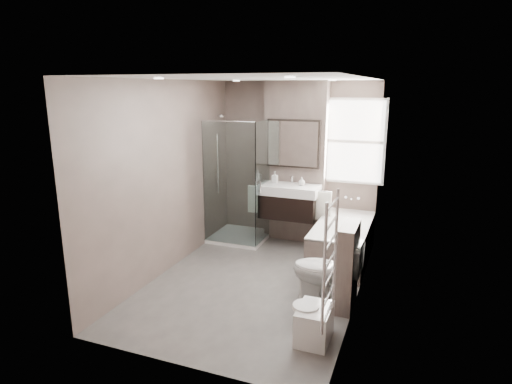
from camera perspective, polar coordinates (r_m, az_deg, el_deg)
The scene contains 15 objects.
room at distance 5.35m, azimuth 0.14°, elevation 0.87°, with size 2.70×3.90×2.70m.
vanity_pier at distance 7.01m, azimuth 5.30°, elevation 3.92°, with size 1.00×0.25×2.60m, color #675851.
vanity at distance 6.80m, azimuth 4.39°, elevation -1.20°, with size 0.95×0.47×0.66m.
mirror_cabinet at distance 6.80m, azimuth 4.98°, elevation 6.44°, with size 0.86×0.08×0.76m.
towel_left at distance 6.96m, azimuth -0.08°, elevation -0.98°, with size 0.24×0.06×0.44m, color silver.
towel_right at distance 6.66m, azimuth 8.97°, elevation -1.85°, with size 0.24×0.06×0.44m, color silver.
shower_enclosure at distance 7.04m, azimuth -1.69°, elevation -2.74°, with size 0.90×0.90×2.00m.
bathtub at distance 6.43m, azimuth 11.45°, elevation -6.31°, with size 0.75×1.60×0.57m.
window at distance 6.87m, azimuth 12.89°, elevation 6.59°, with size 0.98×0.06×1.33m.
toilet at distance 5.15m, azimuth 9.39°, elevation -10.39°, with size 0.45×0.80×0.81m, color white.
cistern_box at distance 5.08m, azimuth 12.14°, elevation -9.68°, with size 0.19×0.55×1.00m.
bidet at distance 4.54m, azimuth 7.69°, elevation -16.92°, with size 0.40×0.45×0.47m.
towel_radiator at distance 3.61m, azimuth 9.84°, elevation -8.92°, with size 0.03×0.49×1.10m.
soap_bottle_a at distance 6.86m, azimuth 2.53°, elevation 1.99°, with size 0.08×0.09×0.19m, color white.
soap_bottle_b at distance 6.73m, azimuth 6.12°, elevation 1.44°, with size 0.10×0.10×0.13m, color white.
Camera 1 is at (1.85, -4.88, 2.51)m, focal length 30.00 mm.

